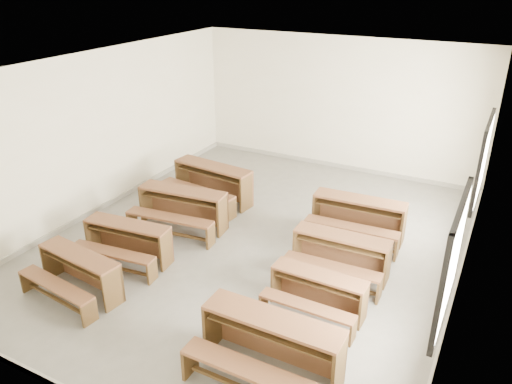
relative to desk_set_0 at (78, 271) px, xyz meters
The scene contains 9 objects.
room 3.64m from the desk_set_0, 56.33° to the left, with size 8.50×8.50×3.20m.
desk_set_0 is the anchor object (origin of this frame).
desk_set_1 1.08m from the desk_set_0, 88.92° to the left, with size 1.60×0.95×0.69m.
desk_set_2 2.50m from the desk_set_0, 86.34° to the left, with size 1.80×1.07×0.77m.
desk_set_3 3.77m from the desk_set_0, 89.49° to the left, with size 1.87×1.11×0.80m.
desk_set_4 3.35m from the desk_set_0, ahead, with size 1.78×0.93×0.80m.
desk_set_5 3.64m from the desk_set_0, 20.16° to the left, with size 1.41×0.75×0.63m.
desk_set_6 4.12m from the desk_set_0, 34.73° to the left, with size 1.58×0.85×0.70m.
desk_set_7 4.93m from the desk_set_0, 48.56° to the left, with size 1.73×0.96×0.76m.
Camera 1 is at (3.72, -7.10, 4.66)m, focal length 35.00 mm.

